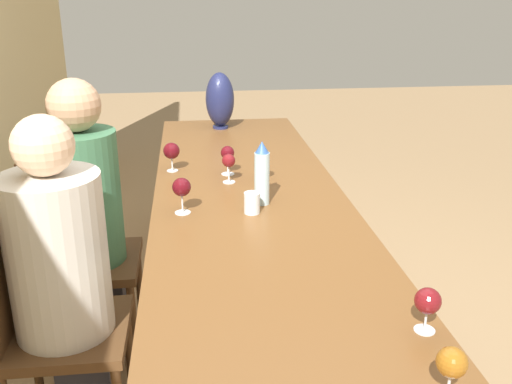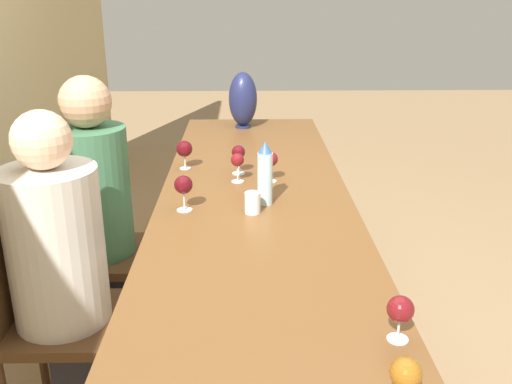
{
  "view_description": "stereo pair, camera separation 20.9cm",
  "coord_description": "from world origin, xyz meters",
  "px_view_note": "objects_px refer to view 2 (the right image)",
  "views": [
    {
      "loc": [
        -2.3,
        0.25,
        1.66
      ],
      "look_at": [
        -0.19,
        0.0,
        0.88
      ],
      "focal_mm": 40.0,
      "sensor_mm": 36.0,
      "label": 1
    },
    {
      "loc": [
        -2.32,
        0.04,
        1.66
      ],
      "look_at": [
        -0.19,
        0.0,
        0.88
      ],
      "focal_mm": 40.0,
      "sensor_mm": 36.0,
      "label": 2
    }
  ],
  "objects_px": {
    "chair_far": "(83,241)",
    "person_far": "(98,205)",
    "wine_glass_6": "(271,160)",
    "chair_near": "(43,305)",
    "wine_glass_0": "(406,375)",
    "wine_glass_4": "(238,153)",
    "wine_glass_5": "(183,185)",
    "water_bottle": "(265,174)",
    "vase": "(243,99)",
    "wine_glass_2": "(237,161)",
    "wine_glass_3": "(184,149)",
    "person_near": "(62,268)",
    "water_tumbler": "(253,203)",
    "wine_glass_1": "(400,310)"
  },
  "relations": [
    {
      "from": "water_bottle",
      "to": "wine_glass_6",
      "type": "xyz_separation_m",
      "value": [
        0.29,
        -0.04,
        -0.03
      ]
    },
    {
      "from": "water_tumbler",
      "to": "wine_glass_4",
      "type": "xyz_separation_m",
      "value": [
        0.51,
        0.06,
        0.06
      ]
    },
    {
      "from": "water_bottle",
      "to": "water_tumbler",
      "type": "distance_m",
      "value": 0.14
    },
    {
      "from": "wine_glass_5",
      "to": "person_far",
      "type": "distance_m",
      "value": 0.53
    },
    {
      "from": "water_bottle",
      "to": "chair_near",
      "type": "relative_size",
      "value": 0.28
    },
    {
      "from": "vase",
      "to": "person_near",
      "type": "relative_size",
      "value": 0.28
    },
    {
      "from": "water_bottle",
      "to": "chair_far",
      "type": "height_order",
      "value": "water_bottle"
    },
    {
      "from": "wine_glass_2",
      "to": "wine_glass_4",
      "type": "distance_m",
      "value": 0.12
    },
    {
      "from": "chair_near",
      "to": "person_near",
      "type": "xyz_separation_m",
      "value": [
        -0.0,
        -0.09,
        0.16
      ]
    },
    {
      "from": "chair_near",
      "to": "chair_far",
      "type": "distance_m",
      "value": 0.57
    },
    {
      "from": "wine_glass_6",
      "to": "water_bottle",
      "type": "bearing_deg",
      "value": 172.71
    },
    {
      "from": "wine_glass_0",
      "to": "wine_glass_5",
      "type": "distance_m",
      "value": 1.33
    },
    {
      "from": "wine_glass_1",
      "to": "person_far",
      "type": "height_order",
      "value": "person_far"
    },
    {
      "from": "vase",
      "to": "wine_glass_2",
      "type": "xyz_separation_m",
      "value": [
        -1.07,
        0.02,
        -0.08
      ]
    },
    {
      "from": "wine_glass_6",
      "to": "chair_near",
      "type": "bearing_deg",
      "value": 126.81
    },
    {
      "from": "wine_glass_5",
      "to": "wine_glass_6",
      "type": "distance_m",
      "value": 0.51
    },
    {
      "from": "wine_glass_4",
      "to": "water_tumbler",
      "type": "bearing_deg",
      "value": -173.09
    },
    {
      "from": "wine_glass_2",
      "to": "wine_glass_6",
      "type": "height_order",
      "value": "wine_glass_6"
    },
    {
      "from": "wine_glass_0",
      "to": "wine_glass_1",
      "type": "height_order",
      "value": "wine_glass_0"
    },
    {
      "from": "wine_glass_3",
      "to": "person_near",
      "type": "distance_m",
      "value": 0.97
    },
    {
      "from": "water_tumbler",
      "to": "wine_glass_1",
      "type": "relative_size",
      "value": 0.68
    },
    {
      "from": "wine_glass_5",
      "to": "water_bottle",
      "type": "bearing_deg",
      "value": -78.62
    },
    {
      "from": "vase",
      "to": "chair_near",
      "type": "bearing_deg",
      "value": 156.5
    },
    {
      "from": "person_near",
      "to": "chair_near",
      "type": "bearing_deg",
      "value": 90.0
    },
    {
      "from": "wine_glass_0",
      "to": "wine_glass_6",
      "type": "distance_m",
      "value": 1.56
    },
    {
      "from": "wine_glass_0",
      "to": "wine_glass_4",
      "type": "distance_m",
      "value": 1.71
    },
    {
      "from": "wine_glass_5",
      "to": "person_near",
      "type": "distance_m",
      "value": 0.56
    },
    {
      "from": "water_tumbler",
      "to": "vase",
      "type": "distance_m",
      "value": 1.47
    },
    {
      "from": "wine_glass_5",
      "to": "water_tumbler",
      "type": "bearing_deg",
      "value": -96.65
    },
    {
      "from": "vase",
      "to": "wine_glass_4",
      "type": "height_order",
      "value": "vase"
    },
    {
      "from": "chair_near",
      "to": "chair_far",
      "type": "xyz_separation_m",
      "value": [
        0.57,
        0.0,
        0.0
      ]
    },
    {
      "from": "water_bottle",
      "to": "chair_far",
      "type": "bearing_deg",
      "value": 76.97
    },
    {
      "from": "water_bottle",
      "to": "wine_glass_4",
      "type": "height_order",
      "value": "water_bottle"
    },
    {
      "from": "wine_glass_2",
      "to": "chair_far",
      "type": "relative_size",
      "value": 0.14
    },
    {
      "from": "chair_far",
      "to": "chair_near",
      "type": "bearing_deg",
      "value": 180.0
    },
    {
      "from": "person_near",
      "to": "person_far",
      "type": "bearing_deg",
      "value": 0.15
    },
    {
      "from": "wine_glass_6",
      "to": "person_near",
      "type": "height_order",
      "value": "person_near"
    },
    {
      "from": "wine_glass_1",
      "to": "chair_far",
      "type": "relative_size",
      "value": 0.13
    },
    {
      "from": "vase",
      "to": "person_far",
      "type": "relative_size",
      "value": 0.28
    },
    {
      "from": "person_far",
      "to": "chair_far",
      "type": "bearing_deg",
      "value": 90.0
    },
    {
      "from": "water_bottle",
      "to": "vase",
      "type": "bearing_deg",
      "value": 3.98
    },
    {
      "from": "person_near",
      "to": "wine_glass_3",
      "type": "bearing_deg",
      "value": -23.13
    },
    {
      "from": "person_far",
      "to": "wine_glass_0",
      "type": "bearing_deg",
      "value": -145.15
    },
    {
      "from": "chair_far",
      "to": "person_far",
      "type": "relative_size",
      "value": 0.76
    },
    {
      "from": "person_far",
      "to": "chair_near",
      "type": "bearing_deg",
      "value": 171.09
    },
    {
      "from": "wine_glass_3",
      "to": "person_near",
      "type": "height_order",
      "value": "person_near"
    },
    {
      "from": "vase",
      "to": "wine_glass_5",
      "type": "relative_size",
      "value": 2.38
    },
    {
      "from": "vase",
      "to": "person_near",
      "type": "height_order",
      "value": "person_near"
    },
    {
      "from": "vase",
      "to": "chair_near",
      "type": "relative_size",
      "value": 0.36
    },
    {
      "from": "wine_glass_6",
      "to": "chair_far",
      "type": "bearing_deg",
      "value": 96.03
    }
  ]
}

